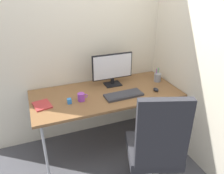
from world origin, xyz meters
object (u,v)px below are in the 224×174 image
coffee_mug (81,97)px  desk_clamp_accessory (69,101)px  monitor (112,68)px  notebook (42,105)px  keyboard (124,95)px  pen_holder (157,77)px  office_chair (156,146)px  mouse (156,90)px

coffee_mug → desk_clamp_accessory: size_ratio=1.94×
monitor → notebook: bearing=-165.9°
keyboard → notebook: size_ratio=2.13×
notebook → coffee_mug: 0.41m
notebook → pen_holder: bearing=-6.7°
desk_clamp_accessory → pen_holder: bearing=7.6°
keyboard → pen_holder: 0.61m
coffee_mug → office_chair: bearing=-57.0°
notebook → desk_clamp_accessory: size_ratio=3.60×
pen_holder → office_chair: bearing=-121.2°
notebook → keyboard: bearing=-18.1°
pen_holder → notebook: 1.45m
pen_holder → notebook: bearing=-176.1°
mouse → desk_clamp_accessory: bearing=174.9°
notebook → desk_clamp_accessory: 0.28m
keyboard → desk_clamp_accessory: bearing=174.6°
keyboard → desk_clamp_accessory: desk_clamp_accessory is taller
pen_holder → monitor: bearing=168.1°
office_chair → mouse: bearing=60.2°
mouse → coffee_mug: bearing=173.2°
coffee_mug → desk_clamp_accessory: bearing=-173.2°
coffee_mug → desk_clamp_accessory: coffee_mug is taller
notebook → office_chair: bearing=-52.2°
monitor → keyboard: bearing=-89.2°
coffee_mug → desk_clamp_accessory: 0.14m
notebook → desk_clamp_accessory: bearing=-22.5°
keyboard → notebook: bearing=172.5°
office_chair → monitor: 1.09m
mouse → desk_clamp_accessory: size_ratio=1.40×
office_chair → mouse: size_ratio=14.18×
monitor → mouse: 0.58m
monitor → mouse: bearing=-41.5°
office_chair → notebook: 1.22m
office_chair → monitor: monitor is taller
coffee_mug → monitor: bearing=29.4°
office_chair → monitor: bearing=91.6°
monitor → mouse: monitor is taller
mouse → pen_holder: (0.17, 0.24, 0.03)m
monitor → coffee_mug: bearing=-150.6°
monitor → desk_clamp_accessory: 0.69m
monitor → notebook: size_ratio=2.47×
pen_holder → desk_clamp_accessory: bearing=-172.4°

